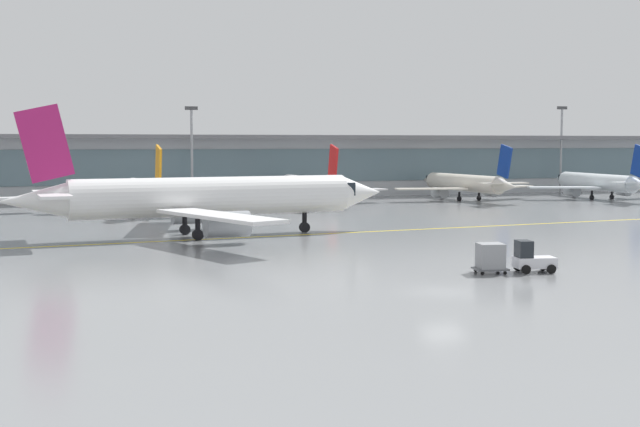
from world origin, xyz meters
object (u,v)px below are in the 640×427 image
(gate_airplane_5, at_px, (598,182))
(taxiing_regional_jet, at_px, (208,198))
(baggage_tug, at_px, (531,259))
(apron_light_mast_1, at_px, (192,150))
(gate_airplane_4, at_px, (465,183))
(cargo_dolly_lead, at_px, (490,257))
(apron_light_mast_2, at_px, (561,146))
(gate_airplane_3, at_px, (308,186))
(gate_airplane_2, at_px, (145,191))

(gate_airplane_5, height_order, taxiing_regional_jet, taxiing_regional_jet)
(baggage_tug, height_order, apron_light_mast_1, apron_light_mast_1)
(gate_airplane_4, bearing_deg, baggage_tug, 151.29)
(cargo_dolly_lead, height_order, apron_light_mast_2, apron_light_mast_2)
(gate_airplane_3, bearing_deg, gate_airplane_2, 101.65)
(gate_airplane_3, distance_m, cargo_dolly_lead, 61.45)
(gate_airplane_3, height_order, apron_light_mast_2, apron_light_mast_2)
(gate_airplane_4, xyz_separation_m, apron_light_mast_2, (23.59, 10.34, 5.46))
(baggage_tug, height_order, cargo_dolly_lead, baggage_tug)
(apron_light_mast_2, bearing_deg, cargo_dolly_lead, -127.56)
(taxiing_regional_jet, height_order, apron_light_mast_2, apron_light_mast_2)
(gate_airplane_5, bearing_deg, taxiing_regional_jet, 120.30)
(gate_airplane_2, xyz_separation_m, apron_light_mast_1, (8.32, 14.09, 4.98))
(gate_airplane_4, height_order, baggage_tug, gate_airplane_4)
(gate_airplane_5, bearing_deg, gate_airplane_4, 84.11)
(gate_airplane_3, relative_size, gate_airplane_5, 1.00)
(gate_airplane_2, distance_m, baggage_tug, 59.43)
(gate_airplane_2, relative_size, apron_light_mast_1, 1.84)
(baggage_tug, bearing_deg, gate_airplane_3, 97.28)
(gate_airplane_5, relative_size, apron_light_mast_1, 1.84)
(gate_airplane_2, bearing_deg, apron_light_mast_2, -80.10)
(gate_airplane_3, distance_m, apron_light_mast_1, 17.74)
(gate_airplane_2, distance_m, cargo_dolly_lead, 58.12)
(gate_airplane_4, bearing_deg, gate_airplane_3, 87.09)
(gate_airplane_3, relative_size, apron_light_mast_1, 1.83)
(gate_airplane_5, relative_size, cargo_dolly_lead, 10.49)
(taxiing_regional_jet, bearing_deg, apron_light_mast_2, 29.22)
(gate_airplane_4, xyz_separation_m, cargo_dolly_lead, (-31.55, -61.36, -1.42))
(baggage_tug, relative_size, apron_light_mast_2, 0.20)
(apron_light_mast_1, bearing_deg, gate_airplane_3, -32.21)
(gate_airplane_2, bearing_deg, gate_airplane_3, -80.19)
(apron_light_mast_1, bearing_deg, cargo_dolly_lead, -84.14)
(cargo_dolly_lead, height_order, apron_light_mast_1, apron_light_mast_1)
(gate_airplane_2, height_order, taxiing_regional_jet, taxiing_regional_jet)
(cargo_dolly_lead, distance_m, apron_light_mast_1, 70.74)
(taxiing_regional_jet, relative_size, baggage_tug, 12.46)
(gate_airplane_3, relative_size, apron_light_mast_2, 1.72)
(gate_airplane_5, height_order, baggage_tug, gate_airplane_5)
(gate_airplane_3, bearing_deg, taxiing_regional_jet, 148.45)
(gate_airplane_3, bearing_deg, cargo_dolly_lead, 172.47)
(apron_light_mast_1, xyz_separation_m, apron_light_mast_2, (62.34, 1.61, 0.48))
(baggage_tug, distance_m, apron_light_mast_2, 89.55)
(apron_light_mast_2, bearing_deg, apron_light_mast_1, -178.52)
(apron_light_mast_1, height_order, apron_light_mast_2, apron_light_mast_2)
(gate_airplane_5, height_order, cargo_dolly_lead, gate_airplane_5)
(gate_airplane_3, bearing_deg, baggage_tug, 175.03)
(gate_airplane_2, height_order, apron_light_mast_1, apron_light_mast_1)
(gate_airplane_3, relative_size, gate_airplane_4, 1.00)
(gate_airplane_4, height_order, cargo_dolly_lead, gate_airplane_4)
(gate_airplane_2, relative_size, cargo_dolly_lead, 10.48)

